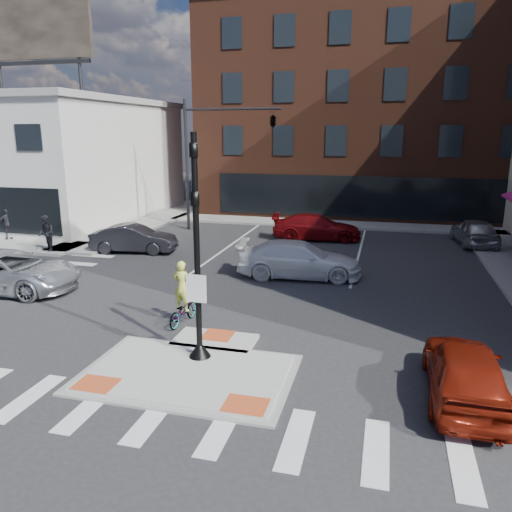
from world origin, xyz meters
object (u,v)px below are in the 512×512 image
(white_pickup, at_px, (299,259))
(bg_car_silver, at_px, (475,232))
(bg_car_red, at_px, (316,227))
(silver_suv, at_px, (8,271))
(pedestrian_a, at_px, (46,233))
(pedestrian_b, at_px, (8,224))
(bg_car_dark, at_px, (134,239))
(cyclist, at_px, (183,303))
(red_sedan, at_px, (465,371))

(white_pickup, xyz_separation_m, bg_car_silver, (8.29, 8.57, -0.02))
(white_pickup, xyz_separation_m, bg_car_red, (-0.34, 7.81, -0.03))
(silver_suv, bearing_deg, white_pickup, -69.30)
(pedestrian_a, height_order, pedestrian_b, pedestrian_a)
(silver_suv, relative_size, bg_car_silver, 1.29)
(bg_car_silver, distance_m, pedestrian_b, 26.18)
(bg_car_dark, height_order, pedestrian_b, pedestrian_b)
(pedestrian_a, xyz_separation_m, pedestrian_b, (-4.05, 2.00, -0.04))
(cyclist, height_order, pedestrian_b, cyclist)
(bg_car_silver, bearing_deg, bg_car_dark, 12.97)
(red_sedan, height_order, bg_car_red, bg_car_red)
(silver_suv, xyz_separation_m, bg_car_red, (10.37, 12.62, -0.05))
(silver_suv, xyz_separation_m, white_pickup, (10.71, 4.81, -0.02))
(cyclist, relative_size, pedestrian_a, 1.16)
(silver_suv, relative_size, bg_car_red, 1.12)
(white_pickup, bearing_deg, cyclist, 149.99)
(bg_car_dark, bearing_deg, pedestrian_b, 77.65)
(pedestrian_a, bearing_deg, bg_car_red, 63.34)
(red_sedan, distance_m, pedestrian_b, 25.69)
(bg_car_red, relative_size, pedestrian_a, 2.77)
(silver_suv, height_order, white_pickup, silver_suv)
(white_pickup, relative_size, bg_car_dark, 1.22)
(silver_suv, relative_size, red_sedan, 1.35)
(bg_car_red, relative_size, cyclist, 2.39)
(pedestrian_a, bearing_deg, red_sedan, 7.04)
(white_pickup, bearing_deg, red_sedan, -155.64)
(bg_car_red, distance_m, pedestrian_a, 14.63)
(white_pickup, distance_m, bg_car_red, 7.81)
(silver_suv, distance_m, bg_car_red, 16.33)
(bg_car_silver, relative_size, pedestrian_a, 2.41)
(bg_car_silver, distance_m, cyclist, 18.52)
(bg_car_red, bearing_deg, bg_car_silver, -92.38)
(bg_car_dark, distance_m, bg_car_silver, 18.46)
(white_pickup, bearing_deg, pedestrian_a, 79.39)
(bg_car_red, bearing_deg, cyclist, 163.06)
(white_pickup, bearing_deg, pedestrian_b, 73.71)
(bg_car_silver, height_order, pedestrian_a, pedestrian_a)
(red_sedan, relative_size, pedestrian_a, 2.29)
(red_sedan, xyz_separation_m, bg_car_dark, (-14.57, 11.39, -0.00))
(red_sedan, bearing_deg, bg_car_red, -70.33)
(silver_suv, relative_size, bg_car_dark, 1.31)
(cyclist, bearing_deg, bg_car_red, -92.59)
(silver_suv, xyz_separation_m, bg_car_dark, (1.63, 7.14, -0.07))
(bg_car_dark, bearing_deg, cyclist, -152.20)
(bg_car_dark, distance_m, cyclist, 10.75)
(silver_suv, relative_size, pedestrian_b, 3.25)
(silver_suv, bearing_deg, red_sedan, -108.22)
(cyclist, distance_m, pedestrian_b, 17.22)
(silver_suv, xyz_separation_m, pedestrian_a, (-2.50, 5.68, 0.28))
(red_sedan, distance_m, pedestrian_a, 21.18)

